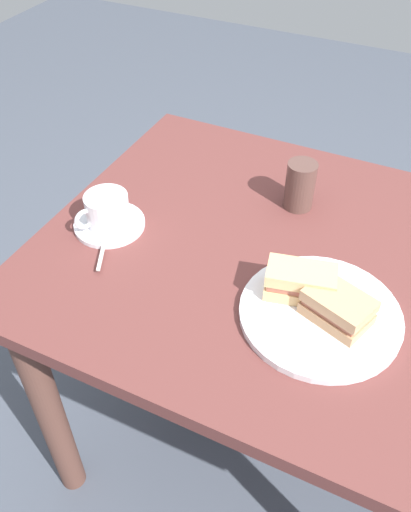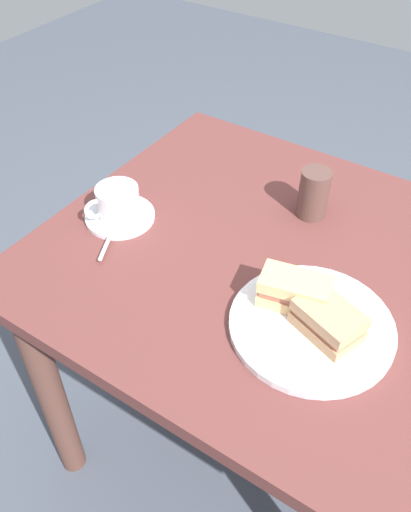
# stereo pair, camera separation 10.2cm
# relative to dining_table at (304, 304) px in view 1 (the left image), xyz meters

# --- Properties ---
(ground_plane) EXTENTS (6.00, 6.00, 0.00)m
(ground_plane) POSITION_rel_dining_table_xyz_m (0.00, 0.00, -0.61)
(ground_plane) COLOR #444B57
(dining_table) EXTENTS (1.08, 0.81, 0.73)m
(dining_table) POSITION_rel_dining_table_xyz_m (0.00, 0.00, 0.00)
(dining_table) COLOR brown
(dining_table) RESTS_ON ground_plane
(sandwich_plate) EXTENTS (0.28, 0.28, 0.01)m
(sandwich_plate) POSITION_rel_dining_table_xyz_m (0.05, -0.13, 0.13)
(sandwich_plate) COLOR white
(sandwich_plate) RESTS_ON dining_table
(sandwich_front) EXTENTS (0.13, 0.11, 0.05)m
(sandwich_front) POSITION_rel_dining_table_xyz_m (0.08, -0.13, 0.16)
(sandwich_front) COLOR tan
(sandwich_front) RESTS_ON sandwich_plate
(sandwich_back) EXTENTS (0.13, 0.09, 0.06)m
(sandwich_back) POSITION_rel_dining_table_xyz_m (0.01, -0.10, 0.16)
(sandwich_back) COLOR #E0B376
(sandwich_back) RESTS_ON sandwich_plate
(coffee_saucer) EXTENTS (0.15, 0.15, 0.01)m
(coffee_saucer) POSITION_rel_dining_table_xyz_m (-0.42, -0.07, 0.13)
(coffee_saucer) COLOR white
(coffee_saucer) RESTS_ON dining_table
(coffee_cup) EXTENTS (0.09, 0.11, 0.07)m
(coffee_cup) POSITION_rel_dining_table_xyz_m (-0.42, -0.08, 0.17)
(coffee_cup) COLOR white
(coffee_cup) RESTS_ON coffee_saucer
(spoon) EXTENTS (0.05, 0.09, 0.01)m
(spoon) POSITION_rel_dining_table_xyz_m (-0.38, -0.15, 0.13)
(spoon) COLOR silver
(spoon) RESTS_ON coffee_saucer
(drinking_glass) EXTENTS (0.06, 0.06, 0.11)m
(drinking_glass) POSITION_rel_dining_table_xyz_m (-0.08, 0.16, 0.17)
(drinking_glass) COLOR brown
(drinking_glass) RESTS_ON dining_table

